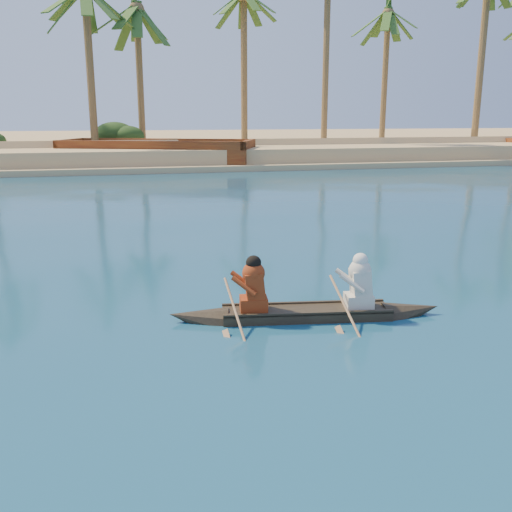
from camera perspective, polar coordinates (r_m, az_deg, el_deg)
name	(u,v)px	position (r m, az deg, el deg)	size (l,w,h in m)	color
ground	(285,260)	(13.98, 2.92, -0.43)	(160.00, 160.00, 0.00)	navy
sandy_embankment	(153,145)	(60.05, -10.25, 10.91)	(150.00, 51.00, 1.50)	tan
palm_grove	(159,56)	(48.33, -9.65, 19.13)	(110.00, 14.00, 16.00)	#2D511C
shrub_cluster	(167,146)	(44.69, -8.93, 10.86)	(100.00, 6.00, 2.40)	#1B3312
canoe	(306,304)	(10.01, 5.07, -4.82)	(4.83, 1.34, 1.32)	#342A1C
barge_mid	(158,156)	(40.16, -9.80, 9.86)	(13.57, 8.90, 2.15)	brown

